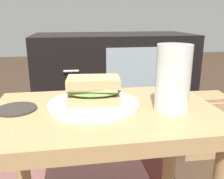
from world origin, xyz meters
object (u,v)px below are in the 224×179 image
plate (94,104)px  sandwich_front (94,90)px  beer_glass (173,80)px  paper_bag (202,125)px  coaster (16,109)px  tv_cabinet (113,80)px

plate → sandwich_front: bearing=180.0°
beer_glass → paper_bag: beer_glass is taller
plate → coaster: size_ratio=2.37×
sandwich_front → beer_glass: beer_glass is taller
sandwich_front → beer_glass: 0.20m
plate → paper_bag: plate is taller
sandwich_front → paper_bag: 0.82m
tv_cabinet → plate: size_ratio=4.12×
tv_cabinet → sandwich_front: bearing=-102.8°
tv_cabinet → beer_glass: (-0.02, -0.98, 0.25)m
plate → coaster: 0.19m
sandwich_front → coaster: (-0.19, 0.00, -0.04)m
tv_cabinet → coaster: tv_cabinet is taller
sandwich_front → coaster: 0.20m
sandwich_front → beer_glass: bearing=-17.5°
coaster → tv_cabinet: bearing=66.5°
tv_cabinet → plate: (-0.21, -0.92, 0.17)m
tv_cabinet → plate: bearing=-102.8°
coaster → plate: bearing=-1.1°
tv_cabinet → sandwich_front: tv_cabinet is taller
beer_glass → coaster: size_ratio=1.63×
plate → coaster: bearing=178.9°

